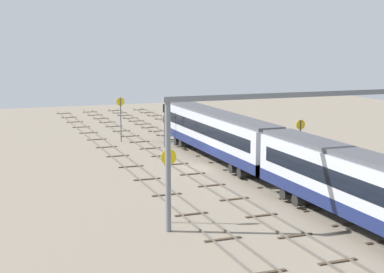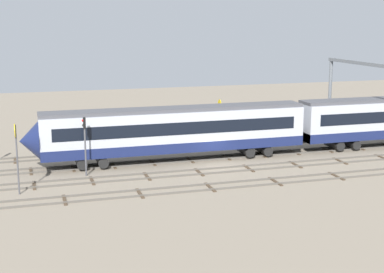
% 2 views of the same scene
% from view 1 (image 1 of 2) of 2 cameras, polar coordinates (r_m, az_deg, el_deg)
% --- Properties ---
extents(ground_plane, '(114.85, 114.85, 0.00)m').
position_cam_1_polar(ground_plane, '(55.20, 1.37, -3.07)').
color(ground_plane, gray).
extents(track_near_foreground, '(98.85, 2.40, 0.16)m').
position_cam_1_polar(track_near_foreground, '(57.93, 7.46, -2.48)').
color(track_near_foreground, '#59544C').
rests_on(track_near_foreground, ground).
extents(track_with_train, '(98.85, 2.40, 0.16)m').
position_cam_1_polar(track_with_train, '(56.03, 3.47, -2.83)').
color(track_with_train, '#59544C').
rests_on(track_with_train, ground).
extents(track_middle, '(98.85, 2.40, 0.16)m').
position_cam_1_polar(track_middle, '(54.42, -0.79, -3.17)').
color(track_middle, '#59544C').
rests_on(track_middle, ground).
extents(track_second_far, '(98.85, 2.40, 0.16)m').
position_cam_1_polar(track_second_far, '(53.12, -5.28, -3.52)').
color(track_second_far, '#59544C').
rests_on(track_second_far, ground).
extents(train, '(50.40, 3.24, 4.80)m').
position_cam_1_polar(train, '(47.84, 7.74, -1.84)').
color(train, '#B7BCC6').
rests_on(train, ground).
extents(overhead_gantry, '(0.40, 19.04, 8.56)m').
position_cam_1_polar(overhead_gantry, '(39.44, 10.43, 1.34)').
color(overhead_gantry, slate).
rests_on(overhead_gantry, ground).
extents(speed_sign_near_foreground, '(0.14, 0.99, 5.31)m').
position_cam_1_polar(speed_sign_near_foreground, '(69.23, -7.04, 2.35)').
color(speed_sign_near_foreground, '#4C4C51').
rests_on(speed_sign_near_foreground, ground).
extents(speed_sign_mid_trackside, '(0.14, 1.06, 4.95)m').
position_cam_1_polar(speed_sign_mid_trackside, '(37.99, -2.29, -3.65)').
color(speed_sign_mid_trackside, '#4C4C51').
rests_on(speed_sign_mid_trackside, ground).
extents(speed_sign_far_trackside, '(0.14, 0.95, 4.61)m').
position_cam_1_polar(speed_sign_far_trackside, '(55.42, 10.61, 0.04)').
color(speed_sign_far_trackside, '#4C4C51').
rests_on(speed_sign_far_trackside, ground).
extents(signal_light_trackside_approach, '(0.31, 0.32, 4.82)m').
position_cam_1_polar(signal_light_trackside_approach, '(74.77, -1.11, 2.66)').
color(signal_light_trackside_approach, '#4C4C51').
rests_on(signal_light_trackside_approach, ground).
extents(signal_light_trackside_departure, '(0.31, 0.32, 4.90)m').
position_cam_1_polar(signal_light_trackside_departure, '(65.17, -2.72, 1.69)').
color(signal_light_trackside_departure, '#4C4C51').
rests_on(signal_light_trackside_departure, ground).
extents(relay_cabinet, '(1.28, 0.77, 1.68)m').
position_cam_1_polar(relay_cabinet, '(57.73, 10.60, -1.82)').
color(relay_cabinet, '#B2B7BC').
rests_on(relay_cabinet, ground).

